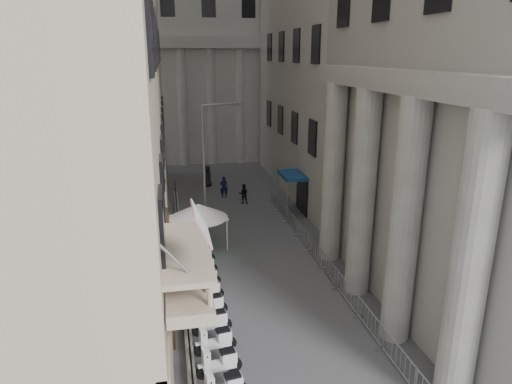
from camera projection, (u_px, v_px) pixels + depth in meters
far_building at (205, 20)px, 49.85m from camera, size 22.00×10.00×30.00m
iron_fence at (182, 269)px, 25.23m from camera, size 0.30×28.00×1.40m
blue_awning at (291, 212)px, 34.30m from camera, size 1.60×3.00×3.00m
scooter_4 at (220, 375)px, 16.93m from camera, size 1.47×0.77×1.50m
scooter_5 at (216, 352)px, 18.21m from camera, size 1.47×0.77×1.50m
scooter_6 at (213, 333)px, 19.48m from camera, size 1.47×0.77×1.50m
scooter_7 at (210, 316)px, 20.75m from camera, size 1.47×0.77×1.50m
scooter_8 at (207, 301)px, 22.02m from camera, size 1.47×0.77×1.50m
scooter_9 at (204, 287)px, 23.30m from camera, size 1.47×0.77×1.50m
scooter_10 at (202, 275)px, 24.57m from camera, size 1.47×0.77×1.50m
scooter_11 at (200, 264)px, 25.84m from camera, size 1.47×0.77×1.50m
scooter_12 at (199, 254)px, 27.12m from camera, size 1.47×0.77×1.50m
scooter_13 at (197, 245)px, 28.39m from camera, size 1.47×0.77×1.50m
barrier_1 at (397, 371)px, 17.16m from camera, size 0.60×2.40×1.10m
barrier_2 at (369, 332)px, 19.50m from camera, size 0.60×2.40×1.10m
barrier_3 at (347, 303)px, 21.85m from camera, size 0.60×2.40×1.10m
barrier_4 at (329, 278)px, 24.20m from camera, size 0.60×2.40×1.10m
barrier_5 at (314, 259)px, 26.55m from camera, size 0.60×2.40×1.10m
barrier_6 at (302, 242)px, 28.90m from camera, size 0.60×2.40×1.10m
barrier_7 at (291, 228)px, 31.24m from camera, size 0.60×2.40×1.10m
barrier_8 at (282, 216)px, 33.59m from camera, size 0.60×2.40×1.10m
barrier_9 at (275, 205)px, 35.94m from camera, size 0.60×2.40×1.10m
security_tent at (209, 213)px, 27.02m from camera, size 3.53×3.53×2.87m
street_lamp at (209, 158)px, 29.06m from camera, size 2.65×1.07×8.46m
info_kiosk at (182, 246)px, 25.83m from camera, size 0.51×0.97×1.98m
pedestrian_a at (224, 187)px, 37.72m from camera, size 0.72×0.56×1.77m
pedestrian_b at (243, 194)px, 36.18m from camera, size 0.84×0.69×1.58m
pedestrian_c at (208, 176)px, 40.80m from camera, size 1.10×1.04×1.89m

